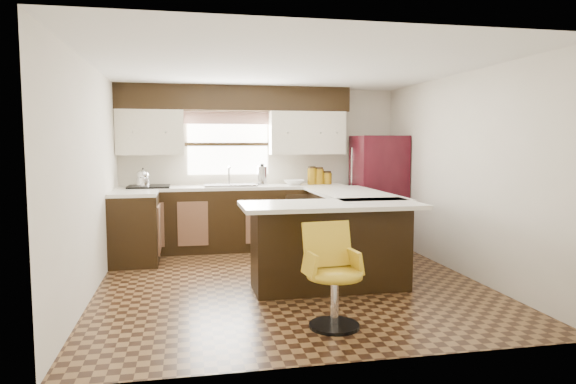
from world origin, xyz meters
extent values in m
plane|color=#49301A|center=(0.00, 0.00, 0.00)|extent=(4.40, 4.40, 0.00)
plane|color=silver|center=(0.00, 0.00, 2.40)|extent=(4.40, 4.40, 0.00)
plane|color=beige|center=(0.00, 2.20, 1.20)|extent=(4.40, 0.00, 4.40)
plane|color=beige|center=(0.00, -2.20, 1.20)|extent=(4.40, 0.00, 4.40)
plane|color=beige|center=(-2.10, 0.00, 1.20)|extent=(0.00, 4.40, 4.40)
plane|color=beige|center=(2.10, 0.00, 1.20)|extent=(0.00, 4.40, 4.40)
cube|color=black|center=(-0.45, 1.90, 0.45)|extent=(3.30, 0.60, 0.90)
cube|color=black|center=(-1.80, 1.25, 0.45)|extent=(0.60, 0.70, 0.90)
cube|color=silver|center=(-0.45, 1.90, 0.92)|extent=(3.30, 0.60, 0.04)
cube|color=silver|center=(-1.80, 1.25, 0.92)|extent=(0.60, 0.70, 0.04)
cube|color=black|center=(-0.40, 2.03, 2.22)|extent=(3.40, 0.35, 0.36)
cube|color=beige|center=(-1.62, 2.03, 1.72)|extent=(0.94, 0.35, 0.64)
cube|color=beige|center=(0.68, 2.03, 1.72)|extent=(1.14, 0.35, 0.64)
cube|color=white|center=(-0.50, 2.18, 1.55)|extent=(1.20, 0.02, 0.90)
cube|color=#D19B93|center=(-0.50, 2.14, 1.94)|extent=(1.30, 0.06, 0.18)
cube|color=#B2B2B7|center=(-0.50, 1.88, 0.96)|extent=(0.75, 0.45, 0.03)
cube|color=black|center=(0.55, 1.61, 0.43)|extent=(0.58, 0.03, 0.78)
cube|color=black|center=(-1.65, 1.88, 0.96)|extent=(0.58, 0.50, 0.02)
cube|color=black|center=(0.90, 0.62, 0.45)|extent=(0.60, 1.95, 0.90)
cube|color=black|center=(0.38, -0.35, 0.45)|extent=(1.65, 0.60, 0.90)
cube|color=silver|center=(0.95, 0.62, 0.92)|extent=(0.84, 1.95, 0.04)
cube|color=silver|center=(0.35, -0.44, 0.92)|extent=(1.89, 0.84, 0.04)
cube|color=#370911|center=(1.72, 1.71, 0.84)|extent=(0.72, 0.69, 1.68)
cylinder|color=silver|center=(-0.03, 1.90, 1.09)|extent=(0.14, 0.14, 0.28)
imported|color=white|center=(0.46, 1.90, 0.98)|extent=(0.35, 0.35, 0.08)
cylinder|color=#825C0C|center=(0.74, 1.92, 1.07)|extent=(0.13, 0.13, 0.24)
cylinder|color=#825C0C|center=(0.85, 1.92, 1.06)|extent=(0.14, 0.14, 0.23)
cylinder|color=#825C0C|center=(0.98, 1.92, 1.03)|extent=(0.14, 0.14, 0.17)
camera|label=1|loc=(-1.14, -5.60, 1.58)|focal=32.00mm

